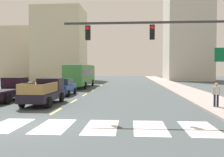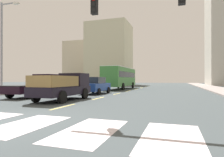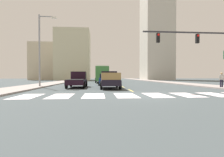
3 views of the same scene
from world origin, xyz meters
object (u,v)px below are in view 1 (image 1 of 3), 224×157
(sedan_near_left, at_px, (63,87))
(pedestrian_walking, at_px, (216,93))
(traffic_signal_gantry, at_px, (173,43))
(city_bus, at_px, (81,74))
(pickup_stakebed, at_px, (45,92))
(pickup_dark, at_px, (9,90))

(sedan_near_left, distance_m, pedestrian_walking, 14.94)
(traffic_signal_gantry, bearing_deg, pedestrian_walking, 39.24)
(city_bus, relative_size, sedan_near_left, 2.45)
(sedan_near_left, xyz_separation_m, traffic_signal_gantry, (9.34, -10.56, 3.36))
(traffic_signal_gantry, xyz_separation_m, pedestrian_walking, (3.43, 2.80, -3.10))
(city_bus, bearing_deg, traffic_signal_gantry, -63.41)
(pedestrian_walking, bearing_deg, sedan_near_left, 143.27)
(pickup_stakebed, relative_size, pedestrian_walking, 3.17)
(city_bus, bearing_deg, pickup_dark, -100.34)
(pickup_dark, relative_size, city_bus, 0.48)
(city_bus, xyz_separation_m, pedestrian_walking, (13.06, -18.12, -0.84))
(city_bus, relative_size, traffic_signal_gantry, 1.15)
(pickup_stakebed, bearing_deg, city_bus, 92.21)
(pickup_stakebed, bearing_deg, traffic_signal_gantry, -25.46)
(traffic_signal_gantry, distance_m, pedestrian_walking, 5.41)
(pickup_stakebed, relative_size, traffic_signal_gantry, 0.55)
(city_bus, xyz_separation_m, sedan_near_left, (0.29, -10.36, -1.09))
(pickup_dark, distance_m, traffic_signal_gantry, 14.57)
(city_bus, height_order, traffic_signal_gantry, traffic_signal_gantry)
(city_bus, distance_m, traffic_signal_gantry, 23.14)
(sedan_near_left, relative_size, traffic_signal_gantry, 0.47)
(pickup_stakebed, relative_size, pickup_dark, 1.00)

